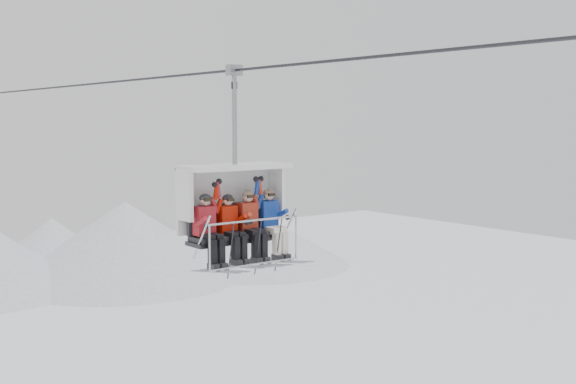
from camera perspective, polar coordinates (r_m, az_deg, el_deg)
haul_cable at (r=13.32m, az=0.00°, el=9.99°), size 0.06×50.00×0.06m
chairlift_carrier at (r=14.90m, az=-4.45°, el=-0.65°), size 2.29×1.17×3.98m
skier_far_left at (r=14.29m, az=-6.36°, el=-2.81°), size 0.39×1.69×1.57m
skier_center_left at (r=14.57m, az=-4.56°, el=-2.71°), size 0.37×1.69×1.51m
skier_center_right at (r=14.85m, az=-2.98°, el=-2.46°), size 0.39×1.69×1.57m
skier_far_right at (r=15.16m, az=-1.34°, el=-2.29°), size 0.39×1.69×1.57m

